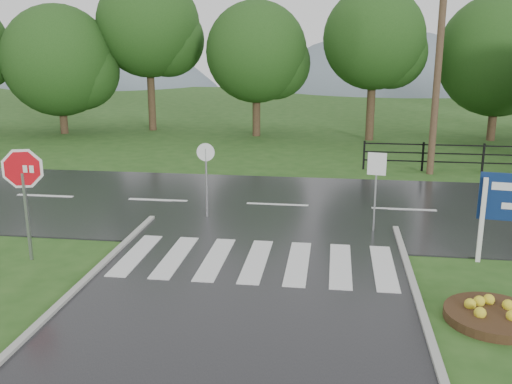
# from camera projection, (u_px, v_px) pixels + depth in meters

# --- Properties ---
(ground) EXTENTS (120.00, 120.00, 0.00)m
(ground) POSITION_uv_depth(u_px,v_px,m) (212.00, 382.00, 8.88)
(ground) COLOR #274E1A
(ground) RESTS_ON ground
(main_road) EXTENTS (90.00, 8.00, 0.04)m
(main_road) POSITION_uv_depth(u_px,v_px,m) (277.00, 206.00, 18.46)
(main_road) COLOR black
(main_road) RESTS_ON ground
(crosswalk) EXTENTS (6.50, 2.80, 0.02)m
(crosswalk) POSITION_uv_depth(u_px,v_px,m) (256.00, 261.00, 13.66)
(crosswalk) COLOR silver
(crosswalk) RESTS_ON ground
(fence_west) EXTENTS (9.58, 0.08, 1.20)m
(fence_west) POSITION_uv_depth(u_px,v_px,m) (483.00, 155.00, 23.00)
(fence_west) COLOR black
(fence_west) RESTS_ON ground
(hills) EXTENTS (102.00, 48.00, 48.00)m
(hills) POSITION_uv_depth(u_px,v_px,m) (345.00, 205.00, 74.64)
(hills) COLOR slate
(hills) RESTS_ON ground
(treeline) EXTENTS (83.20, 5.20, 10.00)m
(treeline) POSITION_uv_depth(u_px,v_px,m) (321.00, 138.00, 31.74)
(treeline) COLOR #193E13
(treeline) RESTS_ON ground
(stop_sign) EXTENTS (1.25, 0.38, 2.92)m
(stop_sign) POSITION_uv_depth(u_px,v_px,m) (23.00, 179.00, 13.39)
(stop_sign) COLOR #939399
(stop_sign) RESTS_ON ground
(flower_bed) EXTENTS (1.83, 1.83, 0.37)m
(flower_bed) POSITION_uv_depth(u_px,v_px,m) (494.00, 314.00, 10.80)
(flower_bed) COLOR #332111
(flower_bed) RESTS_ON ground
(reg_sign_small) EXTENTS (0.50, 0.11, 2.26)m
(reg_sign_small) POSITION_uv_depth(u_px,v_px,m) (376.00, 177.00, 15.47)
(reg_sign_small) COLOR #939399
(reg_sign_small) RESTS_ON ground
(reg_sign_round) EXTENTS (0.53, 0.07, 2.29)m
(reg_sign_round) POSITION_uv_depth(u_px,v_px,m) (206.00, 171.00, 16.80)
(reg_sign_round) COLOR #939399
(reg_sign_round) RESTS_ON ground
(utility_pole_east) EXTENTS (1.46, 0.38, 8.25)m
(utility_pole_east) POSITION_uv_depth(u_px,v_px,m) (438.00, 68.00, 21.92)
(utility_pole_east) COLOR #473523
(utility_pole_east) RESTS_ON ground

